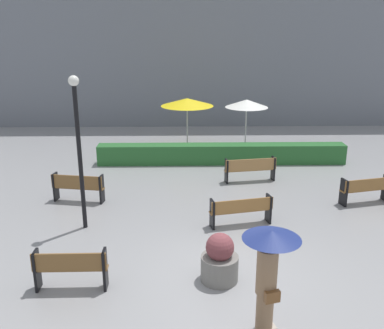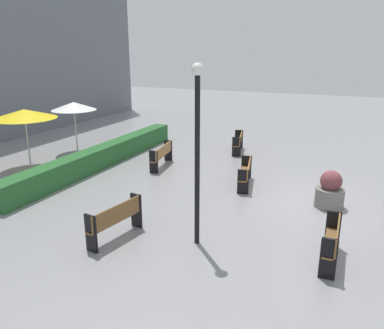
% 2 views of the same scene
% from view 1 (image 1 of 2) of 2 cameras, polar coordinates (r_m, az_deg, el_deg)
% --- Properties ---
extents(ground_plane, '(60.00, 60.00, 0.00)m').
position_cam_1_polar(ground_plane, '(10.36, 4.03, -13.92)').
color(ground_plane, gray).
extents(bench_back_row, '(1.91, 0.61, 0.88)m').
position_cam_1_polar(bench_back_row, '(15.88, 7.68, -0.44)').
color(bench_back_row, '#9E7242').
rests_on(bench_back_row, ground).
extents(bench_far_left, '(1.71, 0.60, 0.92)m').
position_cam_1_polar(bench_far_left, '(14.40, -14.78, -2.73)').
color(bench_far_left, brown).
rests_on(bench_far_left, ground).
extents(bench_far_right, '(1.71, 0.74, 0.86)m').
position_cam_1_polar(bench_far_right, '(14.88, 21.94, -2.93)').
color(bench_far_right, olive).
rests_on(bench_far_right, ground).
extents(bench_mid_center, '(1.83, 0.73, 0.83)m').
position_cam_1_polar(bench_mid_center, '(12.39, 6.50, -5.87)').
color(bench_mid_center, olive).
rests_on(bench_mid_center, ground).
extents(bench_near_left, '(1.57, 0.35, 0.91)m').
position_cam_1_polar(bench_near_left, '(9.81, -15.71, -12.84)').
color(bench_near_left, brown).
rests_on(bench_near_left, ground).
extents(pedestrian_with_umbrella, '(1.03, 1.03, 2.10)m').
position_cam_1_polar(pedestrian_with_umbrella, '(7.98, 10.03, -12.97)').
color(pedestrian_with_umbrella, '#8C6B4C').
rests_on(pedestrian_with_umbrella, ground).
extents(planter_pot, '(0.84, 0.84, 1.13)m').
position_cam_1_polar(planter_pot, '(9.83, 3.65, -12.46)').
color(planter_pot, slate).
rests_on(planter_pot, ground).
extents(lamp_post, '(0.28, 0.28, 4.24)m').
position_cam_1_polar(lamp_post, '(11.91, -14.72, 3.27)').
color(lamp_post, black).
rests_on(lamp_post, ground).
extents(patio_umbrella_yellow, '(2.40, 2.40, 2.33)m').
position_cam_1_polar(patio_umbrella_yellow, '(19.87, -0.64, 8.20)').
color(patio_umbrella_yellow, silver).
rests_on(patio_umbrella_yellow, ground).
extents(patio_umbrella_white, '(1.95, 1.95, 2.28)m').
position_cam_1_polar(patio_umbrella_white, '(20.01, 7.20, 7.96)').
color(patio_umbrella_white, silver).
rests_on(patio_umbrella_white, ground).
extents(hedge_strip, '(10.18, 0.70, 0.80)m').
position_cam_1_polar(hedge_strip, '(17.97, 3.91, 1.41)').
color(hedge_strip, '#28602D').
rests_on(hedge_strip, ground).
extents(building_facade, '(28.00, 1.20, 9.08)m').
position_cam_1_polar(building_facade, '(24.82, 0.95, 15.63)').
color(building_facade, slate).
rests_on(building_facade, ground).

